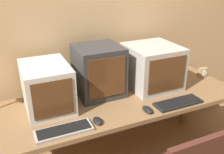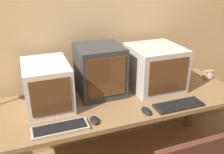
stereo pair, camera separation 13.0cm
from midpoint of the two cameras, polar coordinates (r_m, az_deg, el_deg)
wall_back at (r=2.34m, az=-2.56°, el=12.52°), size 8.00×0.08×2.60m
desk at (r=2.16m, az=1.74°, el=-6.86°), size 2.31×0.75×0.72m
monitor_left at (r=2.03m, az=-12.86°, el=-1.79°), size 0.35×0.48×0.36m
monitor_center at (r=2.17m, az=-1.09°, el=1.51°), size 0.39×0.38×0.44m
monitor_right at (r=2.33m, az=11.33°, el=2.12°), size 0.45×0.47×0.39m
keyboard_main at (r=1.79m, az=-9.70°, el=-11.56°), size 0.39×0.14×0.03m
keyboard_side at (r=2.13m, az=16.71°, el=-6.17°), size 0.41×0.14×0.03m
mouse_near_keyboard at (r=1.84m, az=-1.96°, el=-9.86°), size 0.07×0.10×0.03m
mouse_far_corner at (r=1.98m, az=9.73°, el=-7.65°), size 0.07×0.12×0.03m
desk_clock at (r=2.72m, az=22.43°, el=0.44°), size 0.10×0.06×0.09m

